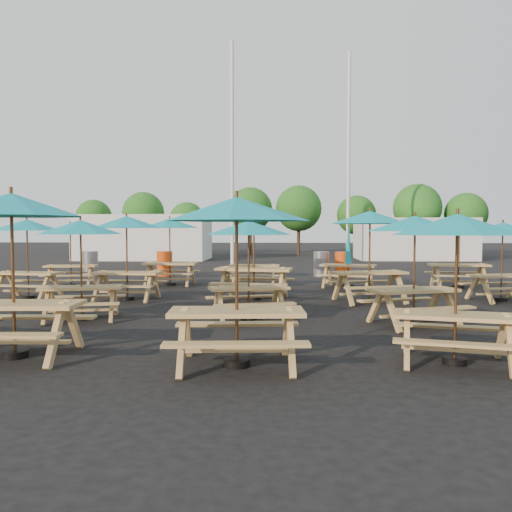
# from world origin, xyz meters

# --- Properties ---
(ground) EXTENTS (120.00, 120.00, 0.00)m
(ground) POSITION_xyz_m (0.00, 0.00, 0.00)
(ground) COLOR black
(ground) RESTS_ON ground
(picnic_unit_2) EXTENTS (2.00, 2.00, 2.17)m
(picnic_unit_2) POSITION_xyz_m (-6.09, -0.03, 1.86)
(picnic_unit_2) COLOR #A7864A
(picnic_unit_2) RESTS_ON ground
(picnic_unit_3) EXTENTS (2.08, 2.08, 2.10)m
(picnic_unit_3) POSITION_xyz_m (-6.22, 2.97, 1.80)
(picnic_unit_3) COLOR #A7864A
(picnic_unit_3) RESTS_ON ground
(picnic_unit_4) EXTENTS (2.16, 2.16, 2.42)m
(picnic_unit_4) POSITION_xyz_m (-3.10, -6.09, 2.08)
(picnic_unit_4) COLOR #A7864A
(picnic_unit_4) RESTS_ON ground
(picnic_unit_5) EXTENTS (2.12, 2.12, 2.09)m
(picnic_unit_5) POSITION_xyz_m (-3.36, -3.04, 1.79)
(picnic_unit_5) COLOR #A7864A
(picnic_unit_5) RESTS_ON ground
(picnic_unit_6) EXTENTS (1.99, 1.99, 2.25)m
(picnic_unit_6) POSITION_xyz_m (-3.34, -0.11, 1.93)
(picnic_unit_6) COLOR #A7864A
(picnic_unit_6) RESTS_ON ground
(picnic_unit_7) EXTENTS (1.96, 1.96, 2.27)m
(picnic_unit_7) POSITION_xyz_m (-3.00, 3.43, 1.95)
(picnic_unit_7) COLOR #A7864A
(picnic_unit_7) RESTS_ON ground
(picnic_unit_8) EXTENTS (2.13, 2.13, 2.33)m
(picnic_unit_8) POSITION_xyz_m (0.18, -6.37, 2.00)
(picnic_unit_8) COLOR #A7864A
(picnic_unit_8) RESTS_ON ground
(picnic_unit_9) EXTENTS (2.18, 2.18, 2.07)m
(picnic_unit_9) POSITION_xyz_m (0.09, -2.84, 1.78)
(picnic_unit_9) COLOR #A7864A
(picnic_unit_9) RESTS_ON ground
(picnic_unit_10) EXTENTS (2.42, 2.42, 2.54)m
(picnic_unit_10) POSITION_xyz_m (0.02, 0.13, 2.18)
(picnic_unit_10) COLOR #A7864A
(picnic_unit_10) RESTS_ON ground
(picnic_unit_11) EXTENTS (1.84, 1.84, 2.13)m
(picnic_unit_11) POSITION_xyz_m (-0.16, 3.34, 1.82)
(picnic_unit_11) COLOR #A7864A
(picnic_unit_11) RESTS_ON ground
(picnic_unit_12) EXTENTS (2.14, 2.14, 2.11)m
(picnic_unit_12) POSITION_xyz_m (3.19, -6.10, 1.81)
(picnic_unit_12) COLOR #A7864A
(picnic_unit_12) RESTS_ON ground
(picnic_unit_13) EXTENTS (2.34, 2.34, 2.16)m
(picnic_unit_13) POSITION_xyz_m (3.35, -3.28, 1.85)
(picnic_unit_13) COLOR #A7864A
(picnic_unit_13) RESTS_ON ground
(picnic_unit_14) EXTENTS (2.48, 2.48, 2.38)m
(picnic_unit_14) POSITION_xyz_m (3.02, -0.14, 2.04)
(picnic_unit_14) COLOR #A7864A
(picnic_unit_14) RESTS_ON ground
(picnic_unit_15) EXTENTS (2.14, 2.00, 2.23)m
(picnic_unit_15) POSITION_xyz_m (2.89, 3.13, 0.92)
(picnic_unit_15) COLOR #A7864A
(picnic_unit_15) RESTS_ON ground
(picnic_unit_18) EXTENTS (2.14, 2.14, 2.08)m
(picnic_unit_18) POSITION_xyz_m (6.51, 0.25, 1.79)
(picnic_unit_18) COLOR #A7864A
(picnic_unit_18) RESTS_ON ground
(picnic_unit_19) EXTENTS (2.07, 2.07, 2.31)m
(picnic_unit_19) POSITION_xyz_m (6.41, 3.17, 1.98)
(picnic_unit_19) COLOR #A7864A
(picnic_unit_19) RESTS_ON ground
(waste_bin_0) EXTENTS (0.62, 0.62, 1.00)m
(waste_bin_0) POSITION_xyz_m (-7.06, 6.73, 0.50)
(waste_bin_0) COLOR gray
(waste_bin_0) RESTS_ON ground
(waste_bin_1) EXTENTS (0.62, 0.62, 1.00)m
(waste_bin_1) POSITION_xyz_m (-4.02, 6.82, 0.50)
(waste_bin_1) COLOR #D23F0C
(waste_bin_1) RESTS_ON ground
(waste_bin_2) EXTENTS (0.62, 0.62, 1.00)m
(waste_bin_2) POSITION_xyz_m (2.31, 6.89, 0.50)
(waste_bin_2) COLOR gray
(waste_bin_2) RESTS_ON ground
(waste_bin_3) EXTENTS (0.62, 0.62, 1.00)m
(waste_bin_3) POSITION_xyz_m (3.14, 6.71, 0.50)
(waste_bin_3) COLOR #D23F0C
(waste_bin_3) RESTS_ON ground
(mast_0) EXTENTS (0.20, 0.20, 12.00)m
(mast_0) POSITION_xyz_m (-2.00, 14.00, 6.00)
(mast_0) COLOR silver
(mast_0) RESTS_ON ground
(mast_1) EXTENTS (0.20, 0.20, 12.00)m
(mast_1) POSITION_xyz_m (4.50, 16.00, 6.00)
(mast_1) COLOR silver
(mast_1) RESTS_ON ground
(event_tent_0) EXTENTS (8.00, 4.00, 2.80)m
(event_tent_0) POSITION_xyz_m (-8.00, 18.00, 1.40)
(event_tent_0) COLOR silver
(event_tent_0) RESTS_ON ground
(event_tent_1) EXTENTS (7.00, 4.00, 2.60)m
(event_tent_1) POSITION_xyz_m (9.00, 19.00, 1.30)
(event_tent_1) COLOR silver
(event_tent_1) RESTS_ON ground
(tree_0) EXTENTS (2.80, 2.80, 4.24)m
(tree_0) POSITION_xyz_m (-14.07, 25.25, 2.83)
(tree_0) COLOR #382314
(tree_0) RESTS_ON ground
(tree_1) EXTENTS (3.11, 3.11, 4.72)m
(tree_1) POSITION_xyz_m (-9.74, 23.90, 3.15)
(tree_1) COLOR #382314
(tree_1) RESTS_ON ground
(tree_2) EXTENTS (2.59, 2.59, 3.93)m
(tree_2) POSITION_xyz_m (-6.39, 23.65, 2.62)
(tree_2) COLOR #382314
(tree_2) RESTS_ON ground
(tree_3) EXTENTS (3.36, 3.36, 5.09)m
(tree_3) POSITION_xyz_m (-1.75, 24.72, 3.41)
(tree_3) COLOR #382314
(tree_3) RESTS_ON ground
(tree_4) EXTENTS (3.41, 3.41, 5.17)m
(tree_4) POSITION_xyz_m (1.90, 24.26, 3.46)
(tree_4) COLOR #382314
(tree_4) RESTS_ON ground
(tree_5) EXTENTS (2.94, 2.94, 4.45)m
(tree_5) POSITION_xyz_m (6.22, 24.67, 2.97)
(tree_5) COLOR #382314
(tree_5) RESTS_ON ground
(tree_6) EXTENTS (3.38, 3.38, 5.13)m
(tree_6) POSITION_xyz_m (10.23, 22.90, 3.43)
(tree_6) COLOR #382314
(tree_6) RESTS_ON ground
(tree_7) EXTENTS (2.95, 2.95, 4.48)m
(tree_7) POSITION_xyz_m (13.63, 22.92, 2.99)
(tree_7) COLOR #382314
(tree_7) RESTS_ON ground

